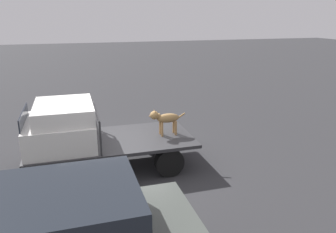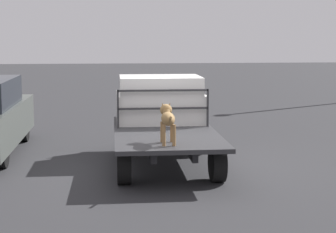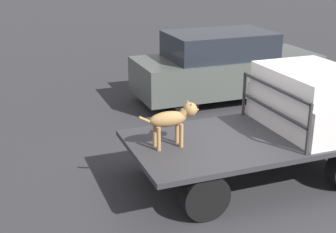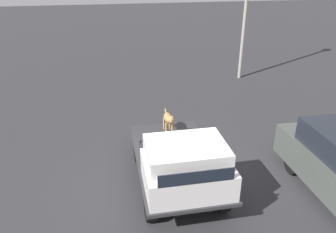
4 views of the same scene
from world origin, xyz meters
name	(u,v)px [view 3 (image 3 of 4)]	position (x,y,z in m)	size (l,w,h in m)	color
ground_plane	(250,177)	(0.00, 0.00, 0.00)	(80.00, 80.00, 0.00)	#2D2D30
flatbed_truck	(252,146)	(0.00, 0.00, 0.56)	(3.96, 1.99, 0.75)	black
truck_cab	(315,100)	(1.13, 0.00, 1.21)	(1.53, 1.87, 0.99)	silver
truck_headboard	(274,102)	(0.34, 0.00, 1.26)	(0.04, 1.87, 0.77)	#2D2D30
dog	(174,118)	(-1.33, 0.07, 1.19)	(0.96, 0.23, 0.69)	#9E7547
parked_sedan	(225,66)	(1.55, 3.94, 0.84)	(4.52, 1.73, 1.68)	black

